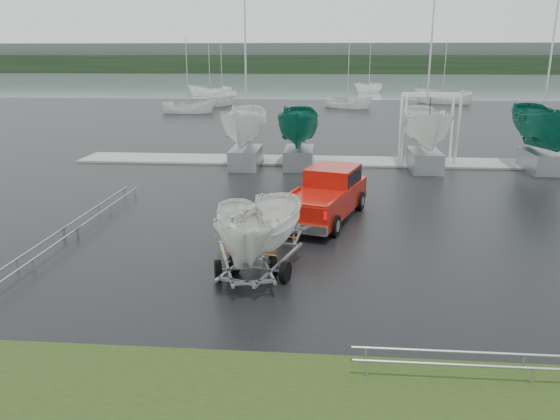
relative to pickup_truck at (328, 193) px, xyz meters
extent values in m
plane|color=black|center=(0.02, -1.34, -1.00)|extent=(120.00, 120.00, 0.00)
plane|color=gray|center=(0.02, 98.66, -1.01)|extent=(300.00, 300.00, 0.00)
plane|color=black|center=(0.02, -12.34, -1.00)|extent=(40.00, 40.00, 0.00)
cube|color=#989892|center=(0.02, 11.66, -0.95)|extent=(30.00, 3.00, 0.12)
cube|color=black|center=(0.02, 168.66, 2.00)|extent=(300.00, 8.00, 6.00)
cube|color=#4C5651|center=(0.02, 176.66, 4.00)|extent=(300.00, 6.00, 10.00)
cube|color=#961008|center=(-0.09, -0.30, -0.22)|extent=(3.51, 5.95, 0.92)
cube|color=#961008|center=(0.21, 0.68, 0.50)|extent=(2.37, 2.66, 0.83)
cube|color=black|center=(0.21, 0.68, 0.55)|extent=(2.33, 2.44, 0.53)
cube|color=silver|center=(-0.93, -3.03, -0.51)|extent=(1.93, 0.74, 0.34)
cylinder|color=black|center=(-0.43, 1.74, -0.61)|extent=(0.51, 0.83, 0.78)
cylinder|color=black|center=(1.33, 1.20, -0.61)|extent=(0.51, 0.83, 0.78)
cylinder|color=black|center=(-1.51, -1.79, -0.61)|extent=(0.51, 0.83, 0.78)
cylinder|color=black|center=(0.25, -2.33, -0.61)|extent=(0.51, 0.83, 0.78)
cube|color=#919499|center=(-2.40, -5.93, -0.55)|extent=(1.13, 3.46, 0.08)
cube|color=#919499|center=(-1.35, -6.25, -0.55)|extent=(1.13, 3.46, 0.08)
cylinder|color=#919499|center=(-1.93, -6.28, -0.70)|extent=(1.55, 0.55, 0.08)
cylinder|color=black|center=(-2.70, -6.05, -0.70)|extent=(0.35, 0.63, 0.60)
cylinder|color=black|center=(-1.17, -6.52, -0.70)|extent=(0.35, 0.63, 0.60)
imported|color=white|center=(-1.87, -6.09, 1.70)|extent=(2.09, 2.12, 4.41)
cube|color=orange|center=(-1.64, -5.33, 0.00)|extent=(1.49, 0.50, 0.03)
cube|color=orange|center=(-2.11, -6.86, 0.00)|extent=(1.49, 0.50, 0.03)
cube|color=#919499|center=(-2.91, -6.28, -0.55)|extent=(1.08, 3.48, 0.08)
cube|color=#919499|center=(-1.85, -5.97, -0.55)|extent=(1.08, 3.48, 0.08)
cylinder|color=#919499|center=(-2.32, -6.32, -0.70)|extent=(1.56, 0.52, 0.08)
cylinder|color=black|center=(-3.09, -6.54, -0.70)|extent=(0.34, 0.63, 0.60)
cylinder|color=black|center=(-1.55, -6.09, -0.70)|extent=(0.34, 0.63, 0.60)
imported|color=white|center=(-2.38, -6.12, 1.47)|extent=(1.85, 1.88, 3.95)
cube|color=orange|center=(-2.60, -5.36, 0.00)|extent=(1.50, 0.47, 0.03)
cube|color=orange|center=(-2.15, -6.89, 0.00)|extent=(1.50, 0.47, 0.03)
cylinder|color=silver|center=(4.33, 10.86, 1.00)|extent=(0.16, 0.58, 3.99)
cylinder|color=silver|center=(4.33, 12.46, 1.00)|extent=(0.16, 0.58, 3.99)
cylinder|color=silver|center=(7.33, 10.86, 1.00)|extent=(0.16, 0.58, 3.99)
cylinder|color=silver|center=(7.33, 12.46, 1.00)|extent=(0.16, 0.58, 3.99)
cube|color=silver|center=(5.83, 11.66, 3.00)|extent=(3.30, 0.25, 0.25)
cube|color=#919499|center=(-4.65, 9.66, -0.45)|extent=(1.60, 3.20, 1.10)
imported|color=white|center=(-4.65, 9.66, 3.23)|extent=(2.36, 2.42, 6.27)
cylinder|color=#B2B2B7|center=(-4.65, 10.16, 6.02)|extent=(0.10, 0.10, 7.00)
cube|color=#919499|center=(-1.63, 9.86, -0.45)|extent=(1.60, 3.20, 1.10)
imported|color=#0D5E4A|center=(-1.63, 9.86, 3.14)|extent=(2.29, 2.35, 6.09)
cube|color=#919499|center=(5.37, 9.66, -0.45)|extent=(1.60, 3.20, 1.10)
imported|color=white|center=(5.37, 9.66, 3.32)|extent=(2.42, 2.48, 6.43)
cylinder|color=#B2B2B7|center=(5.37, 10.16, 6.09)|extent=(0.10, 0.10, 7.00)
cube|color=#919499|center=(11.74, 9.96, -0.45)|extent=(1.60, 3.20, 1.10)
imported|color=#0D5E4A|center=(11.74, 9.96, 3.52)|extent=(2.57, 2.64, 6.83)
cylinder|color=#B2B2B7|center=(11.74, 10.46, 6.24)|extent=(0.10, 0.10, 7.00)
cylinder|color=#919499|center=(-8.73, -0.34, -0.65)|extent=(0.06, 6.50, 0.06)
cylinder|color=#919499|center=(-9.23, -0.34, -0.65)|extent=(0.06, 6.50, 0.06)
cylinder|color=#919499|center=(-8.73, -6.34, -0.65)|extent=(0.06, 6.50, 0.06)
cylinder|color=#919499|center=(-9.23, -6.34, -0.65)|extent=(0.06, 6.50, 0.06)
cylinder|color=#919499|center=(4.02, -11.09, -0.65)|extent=(7.00, 0.06, 0.06)
cylinder|color=#919499|center=(4.02, -10.59, -0.65)|extent=(7.00, 0.06, 0.06)
imported|color=white|center=(-15.24, 38.69, -1.00)|extent=(2.53, 2.48, 5.89)
cylinder|color=#B2B2B7|center=(-15.24, 38.69, 3.00)|extent=(0.08, 0.08, 8.00)
imported|color=white|center=(-13.43, 49.03, -1.00)|extent=(3.08, 3.14, 7.25)
cylinder|color=#B2B2B7|center=(-13.43, 49.03, 3.00)|extent=(0.08, 0.08, 8.00)
imported|color=white|center=(2.34, 46.13, -1.00)|extent=(3.32, 3.29, 6.45)
cylinder|color=#B2B2B7|center=(2.34, 46.13, 3.00)|extent=(0.08, 0.08, 8.00)
imported|color=white|center=(14.97, 53.50, -1.00)|extent=(4.01, 3.98, 7.71)
cylinder|color=#B2B2B7|center=(14.97, 53.50, 3.00)|extent=(0.08, 0.08, 8.00)
imported|color=white|center=(-18.09, 63.62, -1.00)|extent=(2.63, 2.57, 6.81)
cylinder|color=#B2B2B7|center=(-18.09, 63.62, 3.00)|extent=(0.08, 0.08, 8.00)
imported|color=white|center=(6.83, 73.71, -1.00)|extent=(3.77, 3.79, 7.07)
cylinder|color=#B2B2B7|center=(6.83, 73.71, 3.00)|extent=(0.08, 0.08, 8.00)
camera|label=1|loc=(-0.10, -20.82, 5.23)|focal=35.00mm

